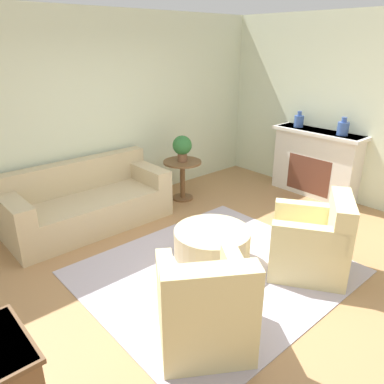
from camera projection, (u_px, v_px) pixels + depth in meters
The scene contains 13 objects.
ground_plane at pixel (215, 272), 4.13m from camera, with size 16.00×16.00×0.00m, color #AD7F51.
wall_back at pixel (94, 114), 5.33m from camera, with size 8.85×0.12×2.80m.
wall_right at pixel (365, 112), 5.49m from camera, with size 0.12×10.01×2.80m.
rug at pixel (215, 272), 4.13m from camera, with size 2.70×2.37×0.01m.
couch at pixel (88, 204), 5.09m from camera, with size 2.15×0.90×0.86m.
armchair_left at pixel (204, 309), 3.03m from camera, with size 1.03×1.05×0.88m.
armchair_right at pixel (313, 243), 4.02m from camera, with size 1.03×1.05×0.88m.
ottoman_table at pixel (212, 242), 4.19m from camera, with size 0.86×0.86×0.42m.
side_table at pixel (182, 173), 5.90m from camera, with size 0.60×0.60×0.63m.
fireplace at pixel (316, 162), 6.04m from camera, with size 0.44×1.48×1.07m.
vase_mantel_near at pixel (299, 121), 6.06m from camera, with size 0.15×0.15×0.26m.
vase_mantel_far at pixel (343, 128), 5.54m from camera, with size 0.17×0.17×0.27m.
potted_plant_on_side_table at pixel (182, 146), 5.74m from camera, with size 0.30×0.30×0.40m.
Camera 1 is at (-2.51, -2.45, 2.37)m, focal length 35.00 mm.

